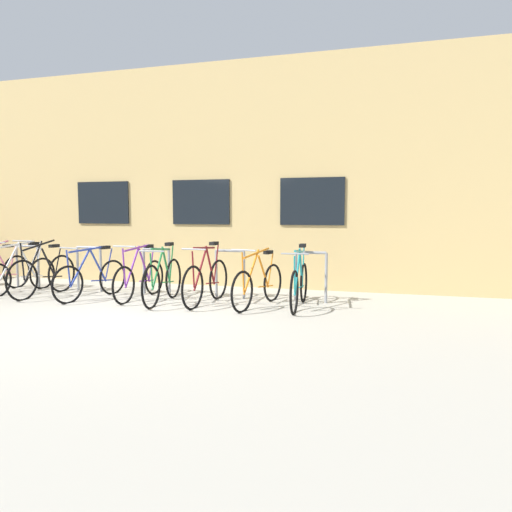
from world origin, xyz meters
The scene contains 11 objects.
ground_plane centered at (0.00, 0.00, 0.00)m, with size 42.00×42.00×0.00m, color #B2ADA0.
storefront_building centered at (0.00, 6.06, 2.35)m, with size 28.00×5.77×4.71m.
bike_rack centered at (-0.41, 1.90, 0.54)m, with size 6.59×0.05×0.91m.
bicycle_blue centered at (-1.37, 1.21, 0.38)m, with size 0.52×1.72×1.00m.
bicycle_white centered at (-3.11, 1.37, 0.38)m, with size 0.44×1.73×1.06m.
bicycle_orange centered at (1.79, 1.35, 0.38)m, with size 0.54×1.74×1.02m.
bicycle_green centered at (0.08, 1.21, 0.40)m, with size 0.44×1.76×1.06m.
bicycle_black centered at (-2.44, 1.21, 0.40)m, with size 0.44×1.76×1.10m.
bicycle_purple centered at (-0.50, 1.42, 0.38)m, with size 0.44×1.72×1.03m.
bicycle_teal centered at (2.47, 1.44, 0.39)m, with size 0.44×1.75×1.06m.
bicycle_maroon centered at (0.86, 1.31, 0.40)m, with size 0.44×1.73×1.08m.
Camera 1 is at (3.83, -6.12, 1.58)m, focal length 32.45 mm.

